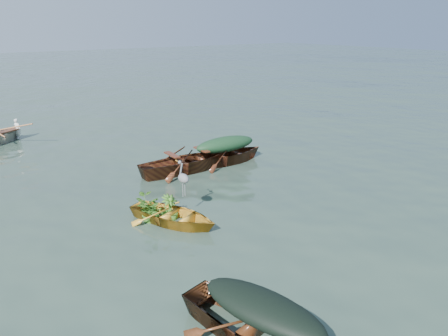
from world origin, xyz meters
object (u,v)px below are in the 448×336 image
(open_wooden_boat, at_px, (188,171))
(heron, at_px, (184,184))
(yellow_dinghy, at_px, (174,223))
(green_tarp_boat, at_px, (225,164))

(open_wooden_boat, relative_size, heron, 4.95)
(open_wooden_boat, bearing_deg, yellow_dinghy, 145.85)
(green_tarp_boat, relative_size, heron, 4.50)
(green_tarp_boat, distance_m, open_wooden_boat, 1.50)
(green_tarp_boat, distance_m, heron, 4.47)
(yellow_dinghy, height_order, green_tarp_boat, green_tarp_boat)
(yellow_dinghy, bearing_deg, heron, 5.19)
(yellow_dinghy, distance_m, heron, 1.01)
(heron, bearing_deg, yellow_dinghy, -174.81)
(green_tarp_boat, height_order, heron, heron)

